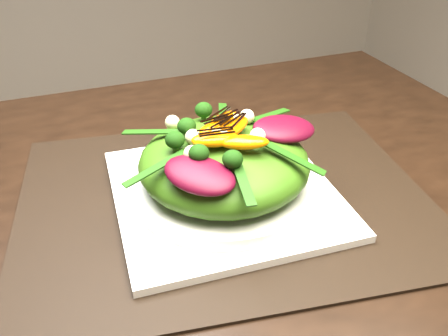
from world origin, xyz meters
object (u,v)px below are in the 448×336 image
object	(u,v)px
placemat	(224,197)
lettuce_mound	(224,162)
plate_base	(224,193)
salad_bowl	(224,184)
orange_segment	(213,125)

from	to	relation	value
placemat	lettuce_mound	bearing A→B (deg)	-90.00
plate_base	lettuce_mound	xyz separation A→B (m)	(0.00, 0.00, 0.05)
salad_bowl	orange_segment	bearing A→B (deg)	106.24
plate_base	lettuce_mound	bearing A→B (deg)	0.00
placemat	lettuce_mound	world-z (taller)	lettuce_mound
plate_base	placemat	bearing A→B (deg)	90.00
plate_base	salad_bowl	size ratio (longest dim) A/B	1.16
placemat	orange_segment	bearing A→B (deg)	106.24
salad_bowl	placemat	bearing A→B (deg)	90.00
lettuce_mound	salad_bowl	bearing A→B (deg)	0.00
lettuce_mound	orange_segment	size ratio (longest dim) A/B	3.68
plate_base	orange_segment	xyz separation A→B (m)	(-0.01, 0.02, 0.09)
plate_base	salad_bowl	world-z (taller)	salad_bowl
placemat	orange_segment	distance (m)	0.10
placemat	plate_base	world-z (taller)	plate_base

